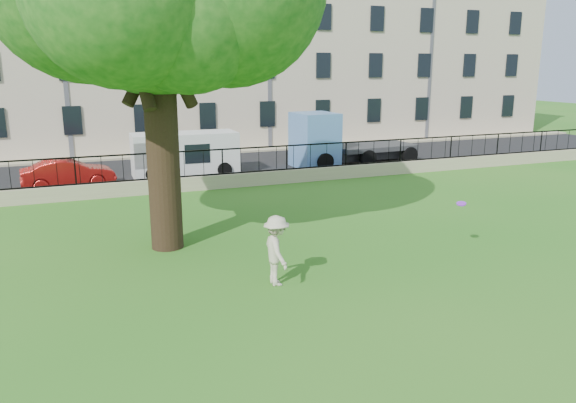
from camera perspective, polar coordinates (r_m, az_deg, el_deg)
name	(u,v)px	position (r m, az deg, el deg)	size (l,w,h in m)	color
ground	(352,285)	(13.99, 6.50, -8.45)	(120.00, 120.00, 0.00)	#256C19
retaining_wall	(223,181)	(24.70, -6.62, 2.07)	(50.00, 0.40, 0.60)	gray
iron_railing	(222,162)	(24.54, -6.67, 4.02)	(50.00, 0.05, 1.13)	black
street	(199,170)	(29.24, -9.01, 3.23)	(60.00, 9.00, 0.01)	black
sidewalk	(180,154)	(34.25, -10.95, 4.77)	(60.00, 1.40, 0.12)	gray
building_row	(158,39)	(39.47, -13.04, 15.82)	(56.40, 10.40, 13.80)	#BEAD97
man	(277,251)	(13.67, -1.16, -5.00)	(1.12, 0.65, 1.74)	#BFB59B
frisbee	(461,204)	(16.54, 17.20, -0.21)	(0.27, 0.27, 0.03)	purple
red_sedan	(68,174)	(26.20, -21.41, 2.62)	(1.34, 3.85, 1.27)	#B61916
white_van	(185,154)	(27.62, -10.41, 4.74)	(4.96, 1.93, 2.08)	silver
blue_truck	(354,138)	(30.63, 6.70, 6.45)	(6.76, 2.40, 2.84)	#5584C9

